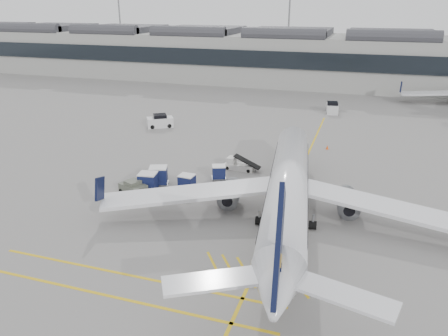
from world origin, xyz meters
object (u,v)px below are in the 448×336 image
(airliner_main, at_px, (288,189))
(ramp_agent_b, at_px, (219,191))
(belt_loader, at_px, (239,165))
(ramp_agent_a, at_px, (269,187))
(baggage_cart_a, at_px, (219,172))
(pushback_tug, at_px, (133,188))

(airliner_main, bearing_deg, ramp_agent_b, 158.81)
(belt_loader, xyz_separation_m, ramp_agent_a, (4.93, -6.03, 0.38))
(airliner_main, xyz_separation_m, baggage_cart_a, (-8.72, 6.74, -1.98))
(ramp_agent_b, xyz_separation_m, pushback_tug, (-8.65, -1.43, -0.28))
(ramp_agent_b, relative_size, pushback_tug, 0.61)
(ramp_agent_a, relative_size, pushback_tug, 0.56)
(belt_loader, bearing_deg, pushback_tug, -124.69)
(belt_loader, distance_m, pushback_tug, 12.99)
(baggage_cart_a, xyz_separation_m, ramp_agent_a, (6.15, -2.40, 0.03))
(baggage_cart_a, bearing_deg, pushback_tug, -158.70)
(baggage_cart_a, bearing_deg, ramp_agent_b, -93.04)
(airliner_main, height_order, ramp_agent_b, airliner_main)
(airliner_main, relative_size, belt_loader, 8.43)
(airliner_main, distance_m, baggage_cart_a, 11.20)
(baggage_cart_a, bearing_deg, airliner_main, -59.96)
(airliner_main, bearing_deg, baggage_cart_a, 134.39)
(airliner_main, relative_size, pushback_tug, 11.51)
(baggage_cart_a, relative_size, ramp_agent_a, 1.07)
(belt_loader, relative_size, baggage_cart_a, 2.28)
(ramp_agent_a, bearing_deg, belt_loader, 106.62)
(ramp_agent_a, bearing_deg, pushback_tug, 174.98)
(baggage_cart_a, distance_m, pushback_tug, 9.48)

